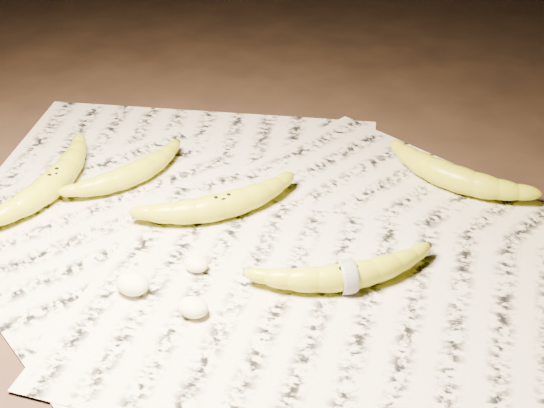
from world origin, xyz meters
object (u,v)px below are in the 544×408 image
at_px(banana_left_a, 53,180).
at_px(banana_upper_a, 451,174).
at_px(banana_center, 222,204).
at_px(banana_taped, 347,274).
at_px(banana_left_b, 132,172).

height_order(banana_left_a, banana_upper_a, same).
bearing_deg(banana_left_a, banana_center, -83.42).
bearing_deg(banana_center, banana_taped, -66.17).
xyz_separation_m(banana_center, banana_taped, (0.20, -0.06, -0.00)).
distance_m(banana_left_b, banana_center, 0.15).
distance_m(banana_center, banana_taped, 0.21).
distance_m(banana_center, banana_upper_a, 0.32).
bearing_deg(banana_taped, banana_left_a, 139.88).
bearing_deg(banana_taped, banana_left_b, 128.62).
xyz_separation_m(banana_left_a, banana_upper_a, (0.48, 0.27, -0.00)).
xyz_separation_m(banana_left_a, banana_left_b, (0.08, 0.07, -0.00)).
bearing_deg(banana_upper_a, banana_left_a, -140.27).
relative_size(banana_left_a, banana_upper_a, 1.12).
bearing_deg(banana_left_b, banana_left_a, 151.08).
bearing_deg(banana_upper_a, banana_center, -129.09).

